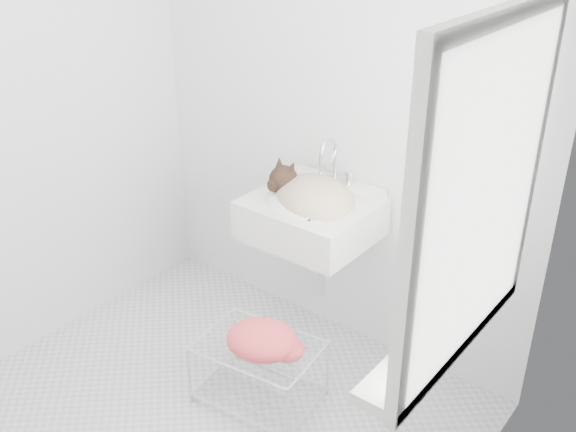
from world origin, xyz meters
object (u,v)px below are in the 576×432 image
Objects in this scene: wire_rack at (259,373)px; bottle_b at (435,335)px; cat at (312,195)px; sink at (311,201)px; bottle_a at (409,362)px; bottle_c at (464,305)px.

bottle_b reaches higher than wire_rack.
bottle_b is (0.92, -0.56, -0.04)m from cat.
cat is (0.01, -0.02, 0.04)m from sink.
cat is 1.18m from bottle_a.
bottle_c is (0.00, 0.22, 0.00)m from bottle_b.
bottle_b is at bearing -19.10° from cat.
bottle_a reaches higher than bottle_c.
cat reaches higher than bottle_a.
bottle_a reaches higher than bottle_b.
sink is at bearing 148.19° from bottle_b.
bottle_a reaches higher than sink.
bottle_a is 1.12× the size of bottle_b.
wire_rack is 1.13m from bottle_c.
bottle_a is 0.40m from bottle_c.
cat reaches higher than wire_rack.
wire_rack is at bearing 172.19° from bottle_b.
sink is 2.35× the size of bottle_a.
cat reaches higher than sink.
bottle_a is at bearing -18.50° from wire_rack.
bottle_c is at bearing 90.00° from bottle_b.
sink is 2.64× the size of bottle_b.
cat is at bearing 141.31° from bottle_a.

